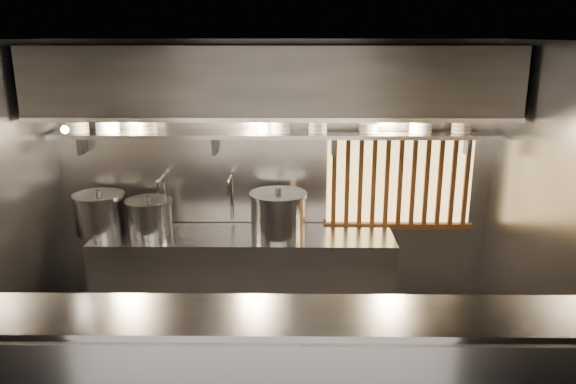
{
  "coord_description": "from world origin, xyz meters",
  "views": [
    {
      "loc": [
        0.2,
        -4.18,
        2.85
      ],
      "look_at": [
        0.15,
        0.55,
        1.51
      ],
      "focal_mm": 35.0,
      "sensor_mm": 36.0,
      "label": 1
    }
  ],
  "objects_px": {
    "stock_pot_left": "(100,213)",
    "stock_pot_mid": "(149,216)",
    "heat_lamp": "(62,123)",
    "pendant_bulb": "(263,129)",
    "stock_pot_right": "(278,214)"
  },
  "relations": [
    {
      "from": "stock_pot_left",
      "to": "stock_pot_mid",
      "type": "bearing_deg",
      "value": -1.35
    },
    {
      "from": "heat_lamp",
      "to": "stock_pot_mid",
      "type": "xyz_separation_m",
      "value": [
        0.65,
        0.31,
        -0.99
      ]
    },
    {
      "from": "pendant_bulb",
      "to": "stock_pot_mid",
      "type": "distance_m",
      "value": 1.45
    },
    {
      "from": "pendant_bulb",
      "to": "stock_pot_left",
      "type": "relative_size",
      "value": 0.34
    },
    {
      "from": "heat_lamp",
      "to": "stock_pot_left",
      "type": "relative_size",
      "value": 0.64
    },
    {
      "from": "stock_pot_mid",
      "to": "stock_pot_right",
      "type": "bearing_deg",
      "value": -2.18
    },
    {
      "from": "heat_lamp",
      "to": "stock_pot_mid",
      "type": "relative_size",
      "value": 0.63
    },
    {
      "from": "heat_lamp",
      "to": "stock_pot_mid",
      "type": "height_order",
      "value": "heat_lamp"
    },
    {
      "from": "heat_lamp",
      "to": "stock_pot_mid",
      "type": "bearing_deg",
      "value": 25.76
    },
    {
      "from": "stock_pot_mid",
      "to": "stock_pot_left",
      "type": "bearing_deg",
      "value": 178.65
    },
    {
      "from": "stock_pot_left",
      "to": "stock_pot_mid",
      "type": "height_order",
      "value": "stock_pot_left"
    },
    {
      "from": "pendant_bulb",
      "to": "stock_pot_left",
      "type": "xyz_separation_m",
      "value": [
        -1.65,
        -0.02,
        -0.86
      ]
    },
    {
      "from": "stock_pot_mid",
      "to": "heat_lamp",
      "type": "bearing_deg",
      "value": -154.24
    },
    {
      "from": "heat_lamp",
      "to": "pendant_bulb",
      "type": "distance_m",
      "value": 1.83
    },
    {
      "from": "pendant_bulb",
      "to": "stock_pot_mid",
      "type": "relative_size",
      "value": 0.34
    }
  ]
}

